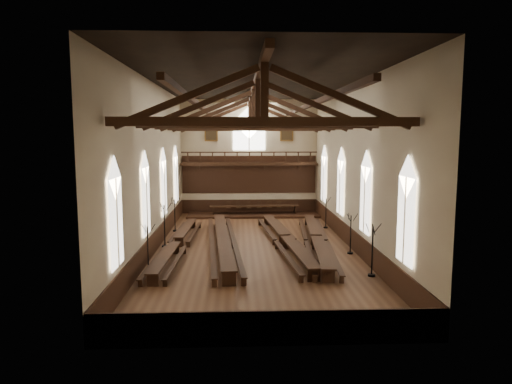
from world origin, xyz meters
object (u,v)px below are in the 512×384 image
dais (254,215)px  candelabrum_left_near (148,258)px  high_table (254,207)px  candelabrum_right_near (372,260)px  refectory_row_b (223,239)px  candelabrum_left_far (175,221)px  candelabrum_left_mid (165,234)px  refectory_row_a (177,242)px  candelabrum_right_far (326,219)px  candelabrum_right_mid (350,242)px  refectory_row_d (317,238)px  refectory_row_c (285,238)px

dais → candelabrum_left_near: (-5.95, -16.04, 0.66)m
high_table → candelabrum_right_near: candelabrum_right_near is taller
dais → candelabrum_right_near: (5.15, -17.13, 0.71)m
dais → candelabrum_left_near: bearing=-110.4°
refectory_row_b → candelabrum_right_near: 9.57m
dais → candelabrum_left_far: size_ratio=4.61×
candelabrum_left_mid → candelabrum_right_near: (11.10, -6.38, -0.04)m
refectory_row_a → candelabrum_right_far: size_ratio=5.94×
high_table → candelabrum_left_mid: size_ratio=2.74×
candelabrum_left_far → candelabrum_left_near: bearing=-90.0°
dais → candelabrum_right_mid: 13.84m
high_table → candelabrum_right_far: 7.43m
refectory_row_d → candelabrum_left_near: (-9.41, -4.87, 0.21)m
refectory_row_a → dais: (5.08, 11.66, -0.40)m
refectory_row_b → refectory_row_d: refectory_row_b is taller
dais → candelabrum_left_near: candelabrum_left_near is taller
refectory_row_c → candelabrum_left_far: bearing=146.6°
dais → candelabrum_right_mid: size_ratio=4.73×
dais → candelabrum_left_mid: candelabrum_left_mid is taller
refectory_row_d → candelabrum_left_mid: size_ratio=5.22×
refectory_row_b → candelabrum_right_near: (7.51, -5.92, 0.21)m
refectory_row_d → candelabrum_right_mid: 2.38m
candelabrum_left_mid → candelabrum_left_far: 4.66m
refectory_row_a → candelabrum_left_far: candelabrum_left_far is taller
refectory_row_b → high_table: high_table is taller
candelabrum_left_near → candelabrum_right_near: candelabrum_right_near is taller
dais → refectory_row_b: bearing=-101.9°
candelabrum_left_near → candelabrum_left_mid: 5.30m
refectory_row_d → candelabrum_right_far: (1.69, 5.81, 0.16)m
candelabrum_right_near → candelabrum_right_far: bearing=90.0°
high_table → refectory_row_a: bearing=-113.5°
high_table → candelabrum_left_far: (-5.95, -6.09, -0.04)m
refectory_row_c → candelabrum_right_near: 7.12m
refectory_row_c → candelabrum_right_mid: bearing=-26.6°
candelabrum_right_mid → candelabrum_right_far: candelabrum_right_mid is taller
refectory_row_c → candelabrum_right_far: (3.64, 5.65, 0.16)m
refectory_row_d → candelabrum_right_mid: bearing=-44.7°
candelabrum_right_mid → candelabrum_right_near: bearing=-90.0°
candelabrum_left_mid → candelabrum_left_far: size_ratio=1.13×
candelabrum_right_mid → candelabrum_left_mid: bearing=169.3°
refectory_row_a → high_table: 12.73m
candelabrum_right_mid → candelabrum_right_far: bearing=90.0°
candelabrum_left_mid → candelabrum_right_far: 12.34m
candelabrum_right_near → candelabrum_right_far: size_ratio=1.14×
candelabrum_right_near → candelabrum_right_mid: 4.29m
dais → candelabrum_left_far: 8.54m
candelabrum_left_far → refectory_row_b: bearing=-55.0°
refectory_row_a → candelabrum_right_near: size_ratio=5.22×
refectory_row_c → candelabrum_right_near: (3.64, -6.12, 0.26)m
refectory_row_b → refectory_row_d: (5.82, 0.04, -0.04)m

